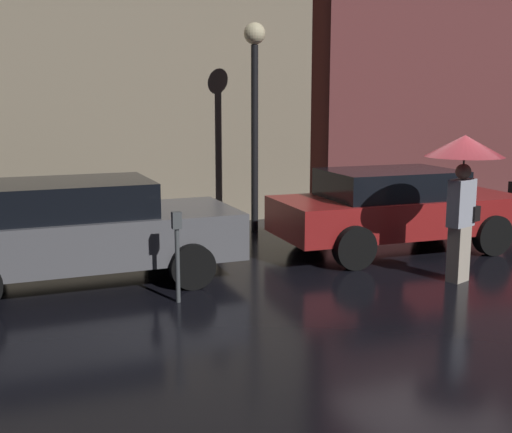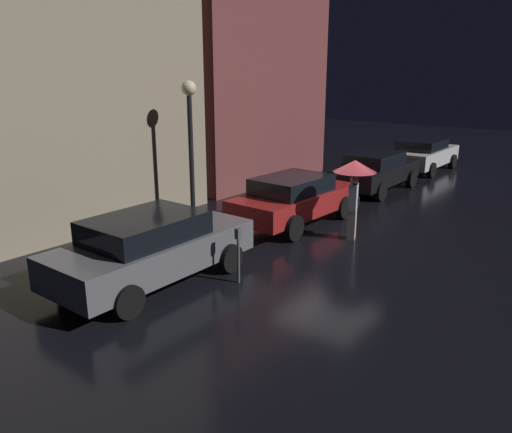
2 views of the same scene
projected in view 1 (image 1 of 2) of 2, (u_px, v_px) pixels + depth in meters
The scene contains 8 objects.
ground_plane at pixel (433, 270), 9.99m from camera, with size 60.00×60.00×0.00m, color black.
building_facade_left at pixel (110, 1), 13.78m from camera, with size 8.22×3.00×9.44m.
building_facade_right at pixel (424, 48), 16.73m from camera, with size 7.03×3.00×7.90m.
parked_car_grey at pixel (78, 229), 9.24m from camera, with size 4.54×2.06×1.49m.
parked_car_red at pixel (395, 208), 11.19m from camera, with size 4.35×1.98×1.43m.
pedestrian_with_umbrella at pixel (464, 165), 9.10m from camera, with size 1.11×1.11×2.13m.
parking_meter at pixel (177, 247), 8.29m from camera, with size 0.12×0.10×1.21m.
street_lamp_near at pixel (255, 87), 12.49m from camera, with size 0.42×0.42×4.09m.
Camera 1 is at (-6.02, -8.07, 2.62)m, focal length 45.00 mm.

